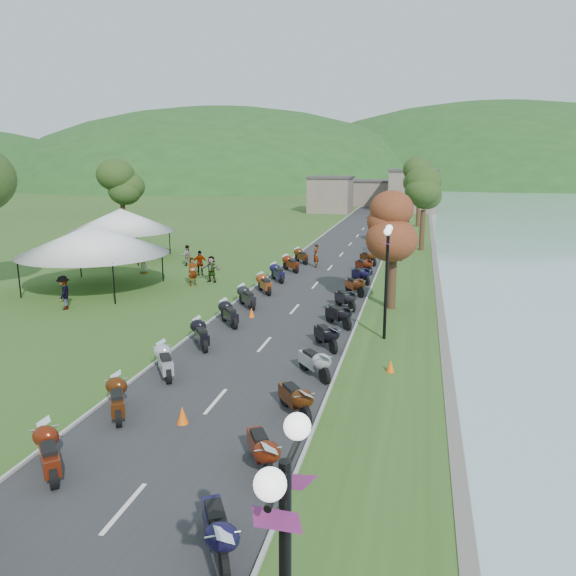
# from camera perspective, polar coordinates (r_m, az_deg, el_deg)

# --- Properties ---
(road) EXTENTS (7.00, 120.00, 0.02)m
(road) POSITION_cam_1_polar(r_m,az_deg,el_deg) (47.37, 5.45, 3.40)
(road) COLOR #2C2C2E
(road) RESTS_ON ground
(hills_backdrop) EXTENTS (360.00, 120.00, 76.00)m
(hills_backdrop) POSITION_cam_1_polar(r_m,az_deg,el_deg) (206.53, 11.72, 10.58)
(hills_backdrop) COLOR #285621
(hills_backdrop) RESTS_ON ground
(far_building) EXTENTS (18.00, 16.00, 5.00)m
(far_building) POSITION_cam_1_polar(r_m,az_deg,el_deg) (91.82, 8.18, 9.54)
(far_building) COLOR #76665B
(far_building) RESTS_ON ground
(moto_row_left) EXTENTS (2.60, 39.62, 1.10)m
(moto_row_left) POSITION_cam_1_polar(r_m,az_deg,el_deg) (25.76, -7.46, -3.63)
(moto_row_left) COLOR #331411
(moto_row_left) RESTS_ON ground
(moto_row_right) EXTENTS (2.60, 38.52, 1.10)m
(moto_row_right) POSITION_cam_1_polar(r_m,az_deg,el_deg) (25.48, 4.55, -3.74)
(moto_row_right) COLOR #331411
(moto_row_right) RESTS_ON ground
(vendor_tent_main) EXTENTS (6.05, 6.05, 4.00)m
(vendor_tent_main) POSITION_cam_1_polar(r_m,az_deg,el_deg) (36.28, -19.09, 2.98)
(vendor_tent_main) COLOR white
(vendor_tent_main) RESTS_ON ground
(vendor_tent_side) EXTENTS (5.58, 5.58, 4.00)m
(vendor_tent_side) POSITION_cam_1_polar(r_m,az_deg,el_deg) (47.11, -16.50, 5.32)
(vendor_tent_side) COLOR white
(vendor_tent_side) RESTS_ON ground
(tree_lakeside) EXTENTS (2.58, 2.58, 7.17)m
(tree_lakeside) POSITION_cam_1_polar(r_m,az_deg,el_deg) (30.01, 10.68, 4.57)
(tree_lakeside) COLOR #314D1C
(tree_lakeside) RESTS_ON ground
(pedestrian_a) EXTENTS (0.79, 0.81, 1.80)m
(pedestrian_a) POSITION_cam_1_polar(r_m,az_deg,el_deg) (36.20, -9.59, 0.27)
(pedestrian_a) COLOR slate
(pedestrian_a) RESTS_ON ground
(pedestrian_b) EXTENTS (0.86, 0.68, 1.56)m
(pedestrian_b) POSITION_cam_1_polar(r_m,az_deg,el_deg) (42.96, -10.18, 2.25)
(pedestrian_b) COLOR slate
(pedestrian_b) RESTS_ON ground
(pedestrian_c) EXTENTS (0.88, 1.28, 1.83)m
(pedestrian_c) POSITION_cam_1_polar(r_m,az_deg,el_deg) (32.37, -21.69, -2.01)
(pedestrian_c) COLOR slate
(pedestrian_c) RESTS_ON ground
(traffic_cone_near) EXTENTS (0.37, 0.37, 0.57)m
(traffic_cone_near) POSITION_cam_1_polar(r_m,az_deg,el_deg) (17.74, -10.68, -12.58)
(traffic_cone_near) COLOR #F2590C
(traffic_cone_near) RESTS_ON ground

